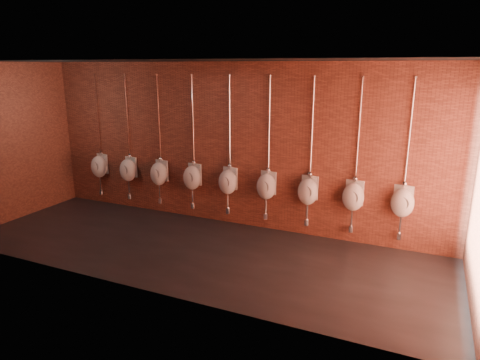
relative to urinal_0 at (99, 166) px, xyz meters
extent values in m
plane|color=black|center=(3.28, -1.37, -0.91)|extent=(8.50, 8.50, 0.00)
cube|color=black|center=(3.28, -1.37, 2.29)|extent=(8.50, 3.00, 0.04)
cube|color=#9A4D38|center=(3.28, 0.13, 0.69)|extent=(8.50, 0.04, 3.20)
cube|color=#9A4D38|center=(3.28, -2.87, 0.69)|extent=(8.50, 0.04, 3.20)
cube|color=#9A4D38|center=(-0.97, -1.37, 0.69)|extent=(0.04, 3.00, 3.20)
ellipsoid|color=white|center=(0.00, -0.01, -0.02)|extent=(0.43, 0.39, 0.50)
cube|color=white|center=(0.00, 0.11, 0.03)|extent=(0.33, 0.09, 0.45)
cylinder|color=#9A9A9A|center=(0.00, -0.14, 0.01)|extent=(0.22, 0.06, 0.22)
cylinder|color=white|center=(0.00, 0.09, 1.14)|extent=(0.03, 0.03, 1.80)
sphere|color=white|center=(0.00, 0.08, 0.29)|extent=(0.09, 0.09, 0.09)
cylinder|color=white|center=(0.00, 0.09, 2.04)|extent=(0.06, 0.06, 0.01)
cylinder|color=white|center=(0.00, -0.01, -0.38)|extent=(0.04, 0.04, 0.34)
cylinder|color=white|center=(0.00, -0.01, -0.61)|extent=(0.09, 0.09, 0.12)
cylinder|color=white|center=(0.00, 0.07, -0.61)|extent=(0.04, 0.17, 0.04)
ellipsoid|color=white|center=(0.81, -0.01, -0.02)|extent=(0.43, 0.39, 0.50)
cube|color=white|center=(0.81, 0.11, 0.03)|extent=(0.33, 0.09, 0.45)
cylinder|color=#9A9A9A|center=(0.81, -0.14, 0.01)|extent=(0.22, 0.06, 0.22)
cylinder|color=white|center=(0.81, 0.09, 1.14)|extent=(0.03, 0.03, 1.80)
sphere|color=white|center=(0.81, 0.08, 0.29)|extent=(0.09, 0.09, 0.09)
cylinder|color=white|center=(0.81, 0.09, 2.04)|extent=(0.06, 0.06, 0.01)
cylinder|color=white|center=(0.81, -0.01, -0.38)|extent=(0.04, 0.04, 0.34)
cylinder|color=white|center=(0.81, -0.01, -0.61)|extent=(0.09, 0.09, 0.12)
cylinder|color=white|center=(0.81, 0.07, -0.61)|extent=(0.04, 0.17, 0.04)
ellipsoid|color=white|center=(1.63, -0.01, -0.02)|extent=(0.43, 0.39, 0.50)
cube|color=white|center=(1.63, 0.11, 0.03)|extent=(0.33, 0.09, 0.45)
cylinder|color=#9A9A9A|center=(1.63, -0.14, 0.01)|extent=(0.22, 0.06, 0.22)
cylinder|color=white|center=(1.63, 0.09, 1.14)|extent=(0.03, 0.03, 1.80)
sphere|color=white|center=(1.63, 0.08, 0.29)|extent=(0.09, 0.09, 0.09)
cylinder|color=white|center=(1.63, 0.09, 2.04)|extent=(0.06, 0.06, 0.01)
cylinder|color=white|center=(1.63, -0.01, -0.38)|extent=(0.04, 0.04, 0.34)
cylinder|color=white|center=(1.63, -0.01, -0.61)|extent=(0.09, 0.09, 0.12)
cylinder|color=white|center=(1.63, 0.07, -0.61)|extent=(0.04, 0.17, 0.04)
ellipsoid|color=white|center=(2.44, -0.01, -0.02)|extent=(0.43, 0.39, 0.50)
cube|color=white|center=(2.44, 0.11, 0.03)|extent=(0.33, 0.09, 0.45)
cylinder|color=#9A9A9A|center=(2.44, -0.14, 0.01)|extent=(0.22, 0.06, 0.22)
cylinder|color=white|center=(2.44, 0.09, 1.14)|extent=(0.03, 0.03, 1.80)
sphere|color=white|center=(2.44, 0.08, 0.29)|extent=(0.09, 0.09, 0.09)
cylinder|color=white|center=(2.44, 0.09, 2.04)|extent=(0.06, 0.06, 0.01)
cylinder|color=white|center=(2.44, -0.01, -0.38)|extent=(0.04, 0.04, 0.34)
cylinder|color=white|center=(2.44, -0.01, -0.61)|extent=(0.09, 0.09, 0.12)
cylinder|color=white|center=(2.44, 0.07, -0.61)|extent=(0.04, 0.17, 0.04)
ellipsoid|color=white|center=(3.26, -0.01, -0.02)|extent=(0.43, 0.39, 0.50)
cube|color=white|center=(3.26, 0.11, 0.03)|extent=(0.33, 0.09, 0.45)
cylinder|color=#9A9A9A|center=(3.26, -0.14, 0.01)|extent=(0.22, 0.06, 0.22)
cylinder|color=white|center=(3.26, 0.09, 1.14)|extent=(0.03, 0.03, 1.80)
sphere|color=white|center=(3.26, 0.08, 0.29)|extent=(0.09, 0.09, 0.09)
cylinder|color=white|center=(3.26, 0.09, 2.04)|extent=(0.06, 0.06, 0.01)
cylinder|color=white|center=(3.26, -0.01, -0.38)|extent=(0.04, 0.04, 0.34)
cylinder|color=white|center=(3.26, -0.01, -0.61)|extent=(0.09, 0.09, 0.12)
cylinder|color=white|center=(3.26, 0.07, -0.61)|extent=(0.04, 0.17, 0.04)
ellipsoid|color=white|center=(4.07, -0.01, -0.02)|extent=(0.43, 0.39, 0.50)
cube|color=white|center=(4.07, 0.11, 0.03)|extent=(0.33, 0.09, 0.45)
cylinder|color=#9A9A9A|center=(4.07, -0.14, 0.01)|extent=(0.22, 0.06, 0.22)
cylinder|color=white|center=(4.07, 0.09, 1.14)|extent=(0.03, 0.03, 1.80)
sphere|color=white|center=(4.07, 0.08, 0.29)|extent=(0.09, 0.09, 0.09)
cylinder|color=white|center=(4.07, 0.09, 2.04)|extent=(0.06, 0.06, 0.01)
cylinder|color=white|center=(4.07, -0.01, -0.38)|extent=(0.04, 0.04, 0.34)
cylinder|color=white|center=(4.07, -0.01, -0.61)|extent=(0.09, 0.09, 0.12)
cylinder|color=white|center=(4.07, 0.07, -0.61)|extent=(0.04, 0.17, 0.04)
ellipsoid|color=white|center=(4.88, -0.01, -0.02)|extent=(0.43, 0.39, 0.50)
cube|color=white|center=(4.88, 0.11, 0.03)|extent=(0.33, 0.09, 0.45)
cylinder|color=#9A9A9A|center=(4.88, -0.14, 0.01)|extent=(0.22, 0.06, 0.22)
cylinder|color=white|center=(4.88, 0.09, 1.14)|extent=(0.03, 0.03, 1.80)
sphere|color=white|center=(4.88, 0.08, 0.29)|extent=(0.09, 0.09, 0.09)
cylinder|color=white|center=(4.88, 0.09, 2.04)|extent=(0.06, 0.06, 0.01)
cylinder|color=white|center=(4.88, -0.01, -0.38)|extent=(0.04, 0.04, 0.34)
cylinder|color=white|center=(4.88, -0.01, -0.61)|extent=(0.09, 0.09, 0.12)
cylinder|color=white|center=(4.88, 0.07, -0.61)|extent=(0.04, 0.17, 0.04)
ellipsoid|color=white|center=(5.70, -0.01, -0.02)|extent=(0.43, 0.39, 0.50)
cube|color=white|center=(5.70, 0.11, 0.03)|extent=(0.33, 0.09, 0.45)
cylinder|color=#9A9A9A|center=(5.70, -0.14, 0.01)|extent=(0.22, 0.06, 0.22)
cylinder|color=white|center=(5.70, 0.09, 1.14)|extent=(0.03, 0.03, 1.80)
sphere|color=white|center=(5.70, 0.08, 0.29)|extent=(0.09, 0.09, 0.09)
cylinder|color=white|center=(5.70, 0.09, 2.04)|extent=(0.06, 0.06, 0.01)
cylinder|color=white|center=(5.70, -0.01, -0.38)|extent=(0.04, 0.04, 0.34)
cylinder|color=white|center=(5.70, -0.01, -0.61)|extent=(0.09, 0.09, 0.12)
cylinder|color=white|center=(5.70, 0.07, -0.61)|extent=(0.04, 0.17, 0.04)
ellipsoid|color=white|center=(6.51, -0.01, -0.02)|extent=(0.43, 0.39, 0.50)
cube|color=white|center=(6.51, 0.11, 0.03)|extent=(0.33, 0.09, 0.45)
cylinder|color=#9A9A9A|center=(6.51, -0.14, 0.01)|extent=(0.22, 0.06, 0.22)
cylinder|color=white|center=(6.51, 0.09, 1.14)|extent=(0.03, 0.03, 1.80)
sphere|color=white|center=(6.51, 0.08, 0.29)|extent=(0.09, 0.09, 0.09)
cylinder|color=white|center=(6.51, 0.09, 2.04)|extent=(0.06, 0.06, 0.01)
cylinder|color=white|center=(6.51, -0.01, -0.38)|extent=(0.04, 0.04, 0.34)
cylinder|color=white|center=(6.51, -0.01, -0.61)|extent=(0.09, 0.09, 0.12)
cylinder|color=white|center=(6.51, 0.07, -0.61)|extent=(0.04, 0.17, 0.04)
camera|label=1|loc=(6.80, -7.36, 2.22)|focal=32.00mm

